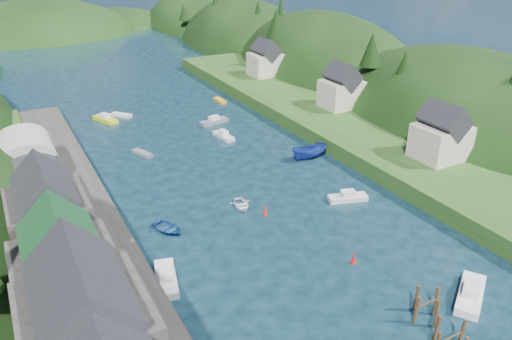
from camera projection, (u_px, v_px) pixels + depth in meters
ground at (194, 142)px, 84.53m from camera, size 600.00×600.00×0.00m
hillside_right at (323, 105)px, 126.95m from camera, size 36.00×245.56×48.00m
far_hills at (75, 59)px, 188.14m from camera, size 103.00×68.00×44.00m
hill_trees at (165, 59)px, 91.98m from camera, size 91.02×149.12×12.61m
quay_left at (84, 276)px, 49.94m from camera, size 12.00×110.00×2.00m
terrace_left_grass at (7, 296)px, 46.82m from camera, size 12.00×110.00×2.50m
quayside_buildings at (81, 319)px, 35.66m from camera, size 8.00×35.84×12.90m
boat_sheds at (32, 170)px, 62.33m from camera, size 7.00×21.00×7.50m
terrace_right at (349, 129)px, 86.85m from camera, size 16.00×120.00×2.40m
right_bank_cottages at (336, 89)px, 92.76m from camera, size 9.00×59.24×8.41m
piling_cluster_far at (426, 308)px, 45.35m from camera, size 2.98×2.80×3.59m
channel_buoy_near at (354, 259)px, 53.44m from camera, size 0.70×0.70×1.10m
channel_buoy_far at (265, 211)px, 62.75m from camera, size 0.70×0.70×1.10m
moored_boats at (272, 219)px, 60.49m from camera, size 34.79×84.47×2.44m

